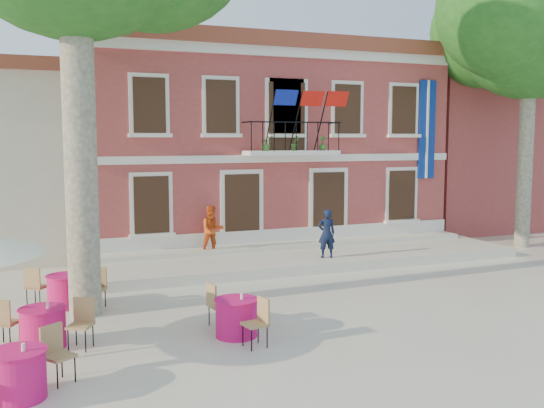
{
  "coord_description": "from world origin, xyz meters",
  "views": [
    {
      "loc": [
        -5.84,
        -13.07,
        3.98
      ],
      "look_at": [
        0.52,
        3.5,
        2.05
      ],
      "focal_mm": 40.0,
      "sensor_mm": 36.0,
      "label": 1
    }
  ],
  "objects": [
    {
      "name": "ground",
      "position": [
        0.0,
        0.0,
        0.0
      ],
      "size": [
        90.0,
        90.0,
        0.0
      ],
      "primitive_type": "plane",
      "color": "beige",
      "rests_on": "ground"
    },
    {
      "name": "main_building",
      "position": [
        2.0,
        9.99,
        3.78
      ],
      "size": [
        13.5,
        9.59,
        7.5
      ],
      "color": "#AD493E",
      "rests_on": "ground"
    },
    {
      "name": "neighbor_east",
      "position": [
        14.0,
        11.0,
        3.22
      ],
      "size": [
        9.4,
        9.4,
        6.4
      ],
      "color": "#AD493E",
      "rests_on": "ground"
    },
    {
      "name": "terrace",
      "position": [
        2.0,
        4.4,
        0.15
      ],
      "size": [
        14.0,
        3.4,
        0.3
      ],
      "primitive_type": "cube",
      "color": "silver",
      "rests_on": "ground"
    },
    {
      "name": "plane_tree_east",
      "position": [
        10.66,
        4.21,
        8.09
      ],
      "size": [
        5.56,
        5.56,
        10.92
      ],
      "color": "#A59E84",
      "rests_on": "ground"
    },
    {
      "name": "pedestrian_navy",
      "position": [
        2.35,
        3.57,
        1.06
      ],
      "size": [
        0.6,
        0.45,
        1.51
      ],
      "primitive_type": "imported",
      "rotation": [
        0.0,
        0.0,
        2.98
      ],
      "color": "#0F1733",
      "rests_on": "terrace"
    },
    {
      "name": "pedestrian_orange",
      "position": [
        -0.8,
        5.37,
        1.08
      ],
      "size": [
        0.78,
        0.62,
        1.56
      ],
      "primitive_type": "imported",
      "rotation": [
        0.0,
        0.0,
        -0.04
      ],
      "color": "#D34D18",
      "rests_on": "terrace"
    },
    {
      "name": "cafe_table_0",
      "position": [
        -5.9,
        -1.02,
        0.42
      ],
      "size": [
        1.89,
        1.27,
        0.95
      ],
      "color": "#D21353",
      "rests_on": "ground"
    },
    {
      "name": "cafe_table_1",
      "position": [
        -2.25,
        -1.73,
        0.42
      ],
      "size": [
        0.9,
        1.96,
        0.95
      ],
      "color": "#D21353",
      "rests_on": "ground"
    },
    {
      "name": "cafe_table_2",
      "position": [
        -6.28,
        -3.37,
        0.42
      ],
      "size": [
        1.82,
        1.44,
        0.95
      ],
      "color": "#D21353",
      "rests_on": "ground"
    },
    {
      "name": "cafe_table_3",
      "position": [
        -5.38,
        1.76,
        0.42
      ],
      "size": [
        1.85,
        1.38,
        0.95
      ],
      "color": "#D21353",
      "rests_on": "ground"
    }
  ]
}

